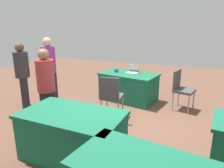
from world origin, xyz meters
TOP-DOWN VIEW (x-y plane):
  - ground_plane at (0.00, 0.00)m, footprint 14.40×14.40m
  - table_foreground at (0.27, -1.70)m, footprint 1.63×1.15m
  - table_mid_left at (0.28, 1.11)m, footprint 1.59×0.97m
  - chair_tucked_right at (0.26, -0.40)m, footprint 0.48×0.48m
  - chair_by_pillar at (-1.11, -1.56)m, footprint 0.54×0.54m
  - person_presenter at (1.27, 0.45)m, footprint 0.48×0.48m
  - person_attendee_standing at (2.06, -0.68)m, footprint 0.45×0.45m
  - person_attendee_browsing at (2.53, -0.23)m, footprint 0.48×0.48m
  - laptop_silver at (0.21, -1.79)m, footprint 0.33×0.31m
  - yarn_ball at (0.65, -1.73)m, footprint 0.12×0.12m
  - scissors_red at (-0.06, -1.70)m, footprint 0.09×0.18m

SIDE VIEW (x-z plane):
  - ground_plane at x=0.00m, z-range 0.00..0.00m
  - table_foreground at x=0.27m, z-range 0.00..0.75m
  - table_mid_left at x=0.28m, z-range 0.00..0.75m
  - chair_by_pillar at x=-1.11m, z-range 0.07..1.03m
  - chair_tucked_right at x=0.26m, z-range 0.08..1.05m
  - scissors_red at x=-0.06m, z-range 0.75..0.76m
  - laptop_silver at x=0.21m, z-range 0.68..0.89m
  - yarn_ball at x=0.65m, z-range 0.75..0.86m
  - person_presenter at x=1.27m, z-range 0.09..1.68m
  - person_attendee_browsing at x=2.53m, z-range 0.09..1.69m
  - person_attendee_standing at x=2.06m, z-range 0.10..1.82m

